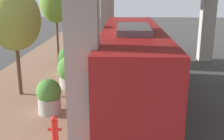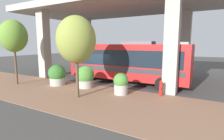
# 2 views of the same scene
# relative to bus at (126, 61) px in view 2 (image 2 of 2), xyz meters

# --- Properties ---
(ground_plane) EXTENTS (80.00, 80.00, 0.00)m
(ground_plane) POSITION_rel_bus_xyz_m (-2.00, 2.21, -1.94)
(ground_plane) COLOR #474442
(ground_plane) RESTS_ON ground
(sidewalk_strip) EXTENTS (6.00, 40.00, 0.02)m
(sidewalk_strip) POSITION_rel_bus_xyz_m (-5.00, 2.21, -1.93)
(sidewalk_strip) COLOR #936B51
(sidewalk_strip) RESTS_ON ground
(overpass) EXTENTS (9.40, 20.35, 7.23)m
(overpass) POSITION_rel_bus_xyz_m (2.00, 2.21, 4.42)
(overpass) COLOR #ADA89E
(overpass) RESTS_ON ground
(bus) EXTENTS (2.55, 10.34, 3.57)m
(bus) POSITION_rel_bus_xyz_m (0.00, 0.00, 0.00)
(bus) COLOR #B21E1E
(bus) RESTS_ON ground
(fire_hydrant) EXTENTS (0.44, 0.21, 1.04)m
(fire_hydrant) POSITION_rel_bus_xyz_m (-2.54, -3.62, -1.41)
(fire_hydrant) COLOR red
(fire_hydrant) RESTS_ON ground
(planter_front) EXTENTS (1.39, 1.39, 1.67)m
(planter_front) POSITION_rel_bus_xyz_m (-3.03, 2.06, -1.12)
(planter_front) COLOR #ADA89E
(planter_front) RESTS_ON ground
(planter_middle) EXTENTS (1.00, 1.00, 1.46)m
(planter_middle) POSITION_rel_bus_xyz_m (-3.35, -1.16, -1.20)
(planter_middle) COLOR #ADA89E
(planter_middle) RESTS_ON ground
(planter_back) EXTENTS (1.41, 1.41, 1.71)m
(planter_back) POSITION_rel_bus_xyz_m (-3.53, 4.57, -1.10)
(planter_back) COLOR #ADA89E
(planter_back) RESTS_ON ground
(street_tree_near) EXTENTS (2.15, 2.15, 5.28)m
(street_tree_near) POSITION_rel_bus_xyz_m (-4.99, 7.73, 2.04)
(street_tree_near) COLOR brown
(street_tree_near) RESTS_ON ground
(street_tree_far) EXTENTS (2.39, 2.39, 5.06)m
(street_tree_far) POSITION_rel_bus_xyz_m (-5.30, 0.92, 1.67)
(street_tree_far) COLOR brown
(street_tree_far) RESTS_ON ground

